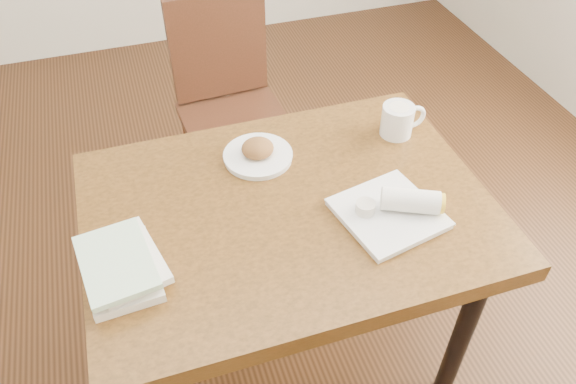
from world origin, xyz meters
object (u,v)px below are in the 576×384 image
object	(u,v)px
plate_scone	(258,153)
book_stack	(121,265)
chair_far	(229,97)
coffee_mug	(399,119)
table	(288,226)
plate_burrito	(395,209)

from	to	relation	value
plate_scone	book_stack	xyz separation A→B (m)	(-0.44, -0.33, 0.01)
chair_far	plate_scone	bearing A→B (deg)	-94.52
chair_far	coffee_mug	size ratio (longest dim) A/B	6.25
table	coffee_mug	xyz separation A→B (m)	(0.44, 0.21, 0.14)
chair_far	plate_scone	size ratio (longest dim) A/B	4.46
chair_far	plate_scone	world-z (taller)	chair_far
plate_scone	book_stack	size ratio (longest dim) A/B	0.77
chair_far	plate_burrito	bearing A→B (deg)	-76.66
plate_scone	plate_burrito	xyz separation A→B (m)	(0.29, -0.35, 0.01)
table	chair_far	size ratio (longest dim) A/B	1.19
plate_scone	plate_burrito	size ratio (longest dim) A/B	0.71
chair_far	book_stack	world-z (taller)	chair_far
chair_far	plate_burrito	world-z (taller)	chair_far
table	plate_burrito	xyz separation A→B (m)	(0.27, -0.13, 0.11)
table	book_stack	world-z (taller)	book_stack
coffee_mug	plate_burrito	distance (m)	0.38
chair_far	coffee_mug	xyz separation A→B (m)	(0.41, -0.67, 0.26)
plate_burrito	plate_scone	bearing A→B (deg)	129.42
plate_scone	coffee_mug	distance (m)	0.47
plate_burrito	coffee_mug	bearing A→B (deg)	63.02
plate_scone	plate_burrito	world-z (taller)	plate_burrito
chair_far	coffee_mug	distance (m)	0.83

